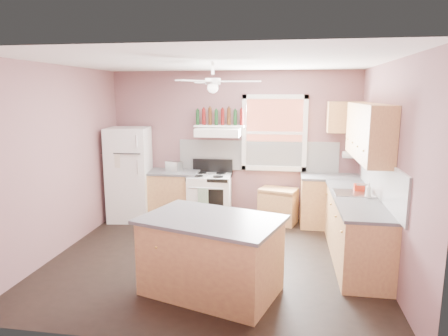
% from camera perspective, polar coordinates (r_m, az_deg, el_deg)
% --- Properties ---
extents(floor, '(4.50, 4.50, 0.00)m').
position_cam_1_polar(floor, '(5.78, -1.48, -12.79)').
color(floor, black).
rests_on(floor, ground).
extents(ceiling, '(4.50, 4.50, 0.00)m').
position_cam_1_polar(ceiling, '(5.32, -1.62, 14.95)').
color(ceiling, white).
rests_on(ceiling, ground).
extents(wall_back, '(4.50, 0.05, 2.70)m').
position_cam_1_polar(wall_back, '(7.37, 1.32, 3.23)').
color(wall_back, '#785153').
rests_on(wall_back, ground).
extents(wall_right, '(0.05, 4.00, 2.70)m').
position_cam_1_polar(wall_right, '(5.46, 22.63, -0.19)').
color(wall_right, '#785153').
rests_on(wall_right, ground).
extents(wall_left, '(0.05, 4.00, 2.70)m').
position_cam_1_polar(wall_left, '(6.22, -22.64, 1.03)').
color(wall_left, '#785153').
rests_on(wall_left, ground).
extents(backsplash_back, '(2.90, 0.03, 0.55)m').
position_cam_1_polar(backsplash_back, '(7.31, 4.77, 1.74)').
color(backsplash_back, white).
rests_on(backsplash_back, wall_back).
extents(backsplash_right, '(0.03, 2.60, 0.55)m').
position_cam_1_polar(backsplash_right, '(5.77, 21.44, -1.34)').
color(backsplash_right, white).
rests_on(backsplash_right, wall_right).
extents(window_view, '(1.00, 0.02, 1.20)m').
position_cam_1_polar(window_view, '(7.24, 7.20, 5.00)').
color(window_view, brown).
rests_on(window_view, wall_back).
extents(window_frame, '(1.16, 0.07, 1.36)m').
position_cam_1_polar(window_frame, '(7.21, 7.19, 4.98)').
color(window_frame, white).
rests_on(window_frame, wall_back).
extents(refrigerator, '(0.80, 0.79, 1.69)m').
position_cam_1_polar(refrigerator, '(7.49, -13.35, -0.85)').
color(refrigerator, white).
rests_on(refrigerator, floor).
extents(base_cabinet_left, '(0.90, 0.60, 0.86)m').
position_cam_1_polar(base_cabinet_left, '(7.45, -7.18, -3.99)').
color(base_cabinet_left, '#AE7248').
rests_on(base_cabinet_left, floor).
extents(counter_left, '(0.92, 0.62, 0.04)m').
position_cam_1_polar(counter_left, '(7.35, -7.26, -0.59)').
color(counter_left, '#4F4F51').
rests_on(counter_left, base_cabinet_left).
extents(toaster, '(0.32, 0.26, 0.18)m').
position_cam_1_polar(toaster, '(7.33, -7.17, 0.25)').
color(toaster, silver).
rests_on(toaster, counter_left).
extents(stove, '(0.78, 0.69, 0.86)m').
position_cam_1_polar(stove, '(7.23, -2.04, -4.36)').
color(stove, white).
rests_on(stove, floor).
extents(range_hood, '(0.78, 0.50, 0.14)m').
position_cam_1_polar(range_hood, '(7.10, -0.81, 5.14)').
color(range_hood, white).
rests_on(range_hood, wall_back).
extents(bottle_shelf, '(0.90, 0.26, 0.03)m').
position_cam_1_polar(bottle_shelf, '(7.21, -0.65, 6.02)').
color(bottle_shelf, white).
rests_on(bottle_shelf, range_hood).
extents(cart, '(0.73, 0.59, 0.63)m').
position_cam_1_polar(cart, '(7.23, 7.73, -5.37)').
color(cart, '#AE7248').
rests_on(cart, floor).
extents(base_cabinet_corner, '(1.00, 0.60, 0.86)m').
position_cam_1_polar(base_cabinet_corner, '(7.21, 14.90, -4.76)').
color(base_cabinet_corner, '#AE7248').
rests_on(base_cabinet_corner, floor).
extents(base_cabinet_right, '(0.60, 2.20, 0.86)m').
position_cam_1_polar(base_cabinet_right, '(5.91, 18.22, -8.36)').
color(base_cabinet_right, '#AE7248').
rests_on(base_cabinet_right, floor).
extents(counter_corner, '(1.02, 0.62, 0.04)m').
position_cam_1_polar(counter_corner, '(7.11, 15.08, -1.26)').
color(counter_corner, '#4F4F51').
rests_on(counter_corner, base_cabinet_corner).
extents(counter_right, '(0.62, 2.22, 0.04)m').
position_cam_1_polar(counter_right, '(5.78, 18.38, -4.13)').
color(counter_right, '#4F4F51').
rests_on(counter_right, base_cabinet_right).
extents(sink, '(0.55, 0.45, 0.03)m').
position_cam_1_polar(sink, '(5.97, 18.08, -3.51)').
color(sink, silver).
rests_on(sink, counter_right).
extents(faucet, '(0.03, 0.03, 0.14)m').
position_cam_1_polar(faucet, '(5.98, 19.64, -2.84)').
color(faucet, silver).
rests_on(faucet, sink).
extents(upper_cabinet_right, '(0.33, 1.80, 0.76)m').
position_cam_1_polar(upper_cabinet_right, '(5.85, 19.94, 4.91)').
color(upper_cabinet_right, '#AE7248').
rests_on(upper_cabinet_right, wall_right).
extents(upper_cabinet_corner, '(0.60, 0.33, 0.52)m').
position_cam_1_polar(upper_cabinet_corner, '(7.13, 16.97, 6.96)').
color(upper_cabinet_corner, '#AE7248').
rests_on(upper_cabinet_corner, wall_back).
extents(paper_towel, '(0.26, 0.12, 0.12)m').
position_cam_1_polar(paper_towel, '(7.24, 17.60, 1.80)').
color(paper_towel, white).
rests_on(paper_towel, wall_back).
extents(island, '(1.68, 1.33, 0.86)m').
position_cam_1_polar(island, '(4.75, -1.82, -12.56)').
color(island, '#AE7248').
rests_on(island, floor).
extents(island_top, '(1.79, 1.44, 0.04)m').
position_cam_1_polar(island_top, '(4.59, -1.86, -7.38)').
color(island_top, '#4F4F51').
rests_on(island_top, island).
extents(ceiling_fan_hub, '(0.20, 0.20, 0.08)m').
position_cam_1_polar(ceiling_fan_hub, '(5.31, -1.61, 12.26)').
color(ceiling_fan_hub, white).
rests_on(ceiling_fan_hub, ceiling).
extents(soap_bottle, '(0.11, 0.11, 0.21)m').
position_cam_1_polar(soap_bottle, '(5.75, 19.97, -2.99)').
color(soap_bottle, silver).
rests_on(soap_bottle, counter_right).
extents(red_caddy, '(0.18, 0.12, 0.10)m').
position_cam_1_polar(red_caddy, '(6.12, 18.90, -2.69)').
color(red_caddy, '#A4210E').
rests_on(red_caddy, counter_right).
extents(wine_bottles, '(0.86, 0.06, 0.31)m').
position_cam_1_polar(wine_bottles, '(7.20, -0.65, 7.28)').
color(wine_bottles, '#143819').
rests_on(wine_bottles, bottle_shelf).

